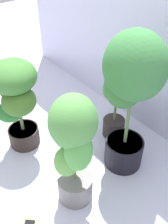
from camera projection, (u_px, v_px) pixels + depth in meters
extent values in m
plane|color=silver|center=(57.00, 162.00, 2.01)|extent=(8.00, 8.00, 0.00)
cube|color=silver|center=(152.00, 6.00, 1.80)|extent=(3.20, 0.01, 2.00)
cylinder|color=gray|center=(75.00, 186.00, 1.73)|extent=(0.23, 0.23, 0.19)
cylinder|color=#433226|center=(75.00, 178.00, 1.68)|extent=(0.21, 0.21, 0.02)
cylinder|color=olive|center=(74.00, 148.00, 1.51)|extent=(0.02, 0.02, 0.53)
ellipsoid|color=#559B48|center=(73.00, 122.00, 1.38)|extent=(0.31, 0.32, 0.32)
ellipsoid|color=#5CA248|center=(68.00, 131.00, 1.53)|extent=(0.17, 0.19, 0.25)
ellipsoid|color=#56AA4C|center=(79.00, 151.00, 1.43)|extent=(0.22, 0.22, 0.26)
ellipsoid|color=#68B14E|center=(67.00, 161.00, 1.50)|extent=(0.19, 0.20, 0.20)
cylinder|color=#342822|center=(24.00, 136.00, 2.13)|extent=(0.24, 0.24, 0.15)
cylinder|color=#472F17|center=(23.00, 129.00, 2.09)|extent=(0.22, 0.22, 0.02)
cylinder|color=#67804A|center=(18.00, 101.00, 1.92)|extent=(0.03, 0.03, 0.55)
ellipsoid|color=#427C36|center=(13.00, 76.00, 1.78)|extent=(0.47, 0.46, 0.23)
ellipsoid|color=#42702B|center=(15.00, 88.00, 1.92)|extent=(0.31, 0.31, 0.20)
ellipsoid|color=#45722A|center=(19.00, 101.00, 1.84)|extent=(0.34, 0.35, 0.21)
ellipsoid|color=#2F7932|center=(10.00, 111.00, 1.91)|extent=(0.22, 0.23, 0.15)
cylinder|color=black|center=(123.00, 152.00, 1.95)|extent=(0.28, 0.28, 0.22)
cylinder|color=#422A21|center=(125.00, 142.00, 1.89)|extent=(0.26, 0.26, 0.02)
cylinder|color=#5A7E48|center=(130.00, 103.00, 1.67)|extent=(0.02, 0.02, 0.69)
ellipsoid|color=#3A7E3F|center=(135.00, 66.00, 1.51)|extent=(0.48, 0.46, 0.44)
ellipsoid|color=#3B7837|center=(124.00, 85.00, 1.68)|extent=(0.37, 0.37, 0.32)
cylinder|color=#2E2625|center=(114.00, 127.00, 2.21)|extent=(0.18, 0.18, 0.15)
cylinder|color=#3C291E|center=(114.00, 121.00, 2.17)|extent=(0.17, 0.17, 0.02)
cylinder|color=#5F7047|center=(116.00, 100.00, 2.04)|extent=(0.02, 0.02, 0.41)
ellipsoid|color=#629B3D|center=(118.00, 83.00, 1.94)|extent=(0.23, 0.23, 0.22)
ellipsoid|color=#4E9149|center=(111.00, 90.00, 2.06)|extent=(0.17, 0.17, 0.19)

